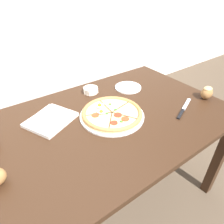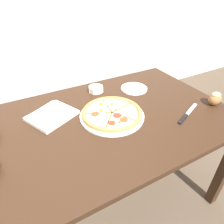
{
  "view_description": "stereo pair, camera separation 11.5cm",
  "coord_description": "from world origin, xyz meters",
  "px_view_note": "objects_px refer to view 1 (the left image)",
  "views": [
    {
      "loc": [
        -0.49,
        -0.77,
        1.45
      ],
      "look_at": [
        0.06,
        -0.0,
        0.8
      ],
      "focal_mm": 32.0,
      "sensor_mm": 36.0,
      "label": 1
    },
    {
      "loc": [
        -0.39,
        -0.83,
        1.45
      ],
      "look_at": [
        0.06,
        -0.0,
        0.8
      ],
      "focal_mm": 32.0,
      "sensor_mm": 36.0,
      "label": 2
    }
  ],
  "objects_px": {
    "dining_table": "(104,132)",
    "bread_piece_far": "(207,92)",
    "ramekin_bowl": "(91,90)",
    "side_saucer": "(128,87)",
    "pizza": "(112,114)",
    "knife_main": "(184,108)",
    "napkin_folded": "(51,119)"
  },
  "relations": [
    {
      "from": "dining_table",
      "to": "napkin_folded",
      "type": "distance_m",
      "value": 0.31
    },
    {
      "from": "napkin_folded",
      "to": "side_saucer",
      "type": "distance_m",
      "value": 0.61
    },
    {
      "from": "ramekin_bowl",
      "to": "napkin_folded",
      "type": "bearing_deg",
      "value": -156.22
    },
    {
      "from": "pizza",
      "to": "knife_main",
      "type": "distance_m",
      "value": 0.45
    },
    {
      "from": "bread_piece_far",
      "to": "dining_table",
      "type": "bearing_deg",
      "value": 164.05
    },
    {
      "from": "dining_table",
      "to": "napkin_folded",
      "type": "bearing_deg",
      "value": 146.66
    },
    {
      "from": "bread_piece_far",
      "to": "knife_main",
      "type": "height_order",
      "value": "bread_piece_far"
    },
    {
      "from": "bread_piece_far",
      "to": "knife_main",
      "type": "relative_size",
      "value": 0.42
    },
    {
      "from": "bread_piece_far",
      "to": "ramekin_bowl",
      "type": "bearing_deg",
      "value": 138.55
    },
    {
      "from": "pizza",
      "to": "side_saucer",
      "type": "relative_size",
      "value": 1.97
    },
    {
      "from": "ramekin_bowl",
      "to": "side_saucer",
      "type": "bearing_deg",
      "value": -21.34
    },
    {
      "from": "pizza",
      "to": "side_saucer",
      "type": "height_order",
      "value": "pizza"
    },
    {
      "from": "bread_piece_far",
      "to": "knife_main",
      "type": "bearing_deg",
      "value": 179.85
    },
    {
      "from": "ramekin_bowl",
      "to": "dining_table",
      "type": "bearing_deg",
      "value": -108.63
    },
    {
      "from": "bread_piece_far",
      "to": "napkin_folded",
      "type": "bearing_deg",
      "value": 159.01
    },
    {
      "from": "pizza",
      "to": "knife_main",
      "type": "height_order",
      "value": "pizza"
    },
    {
      "from": "ramekin_bowl",
      "to": "bread_piece_far",
      "type": "height_order",
      "value": "bread_piece_far"
    },
    {
      "from": "side_saucer",
      "to": "ramekin_bowl",
      "type": "bearing_deg",
      "value": 158.66
    },
    {
      "from": "dining_table",
      "to": "side_saucer",
      "type": "xyz_separation_m",
      "value": [
        0.36,
        0.22,
        0.1
      ]
    },
    {
      "from": "pizza",
      "to": "napkin_folded",
      "type": "distance_m",
      "value": 0.35
    },
    {
      "from": "ramekin_bowl",
      "to": "side_saucer",
      "type": "distance_m",
      "value": 0.27
    },
    {
      "from": "bread_piece_far",
      "to": "side_saucer",
      "type": "relative_size",
      "value": 0.54
    },
    {
      "from": "ramekin_bowl",
      "to": "napkin_folded",
      "type": "relative_size",
      "value": 0.35
    },
    {
      "from": "ramekin_bowl",
      "to": "side_saucer",
      "type": "relative_size",
      "value": 0.56
    },
    {
      "from": "dining_table",
      "to": "napkin_folded",
      "type": "relative_size",
      "value": 4.94
    },
    {
      "from": "dining_table",
      "to": "knife_main",
      "type": "height_order",
      "value": "knife_main"
    },
    {
      "from": "knife_main",
      "to": "side_saucer",
      "type": "xyz_separation_m",
      "value": [
        -0.1,
        0.41,
        0.0
      ]
    },
    {
      "from": "ramekin_bowl",
      "to": "bread_piece_far",
      "type": "distance_m",
      "value": 0.78
    },
    {
      "from": "bread_piece_far",
      "to": "knife_main",
      "type": "distance_m",
      "value": 0.23
    },
    {
      "from": "dining_table",
      "to": "ramekin_bowl",
      "type": "relative_size",
      "value": 14.27
    },
    {
      "from": "napkin_folded",
      "to": "knife_main",
      "type": "distance_m",
      "value": 0.8
    },
    {
      "from": "dining_table",
      "to": "bread_piece_far",
      "type": "distance_m",
      "value": 0.73
    }
  ]
}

